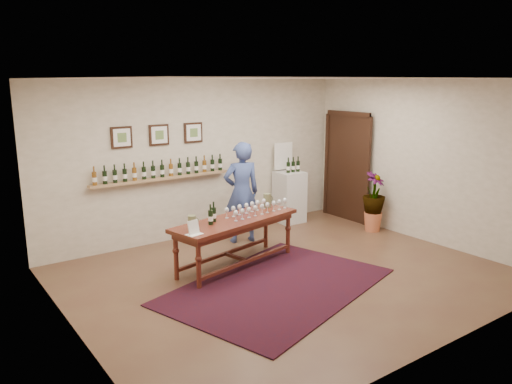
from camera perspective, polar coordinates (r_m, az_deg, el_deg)
ground at (r=7.37m, az=3.68°, el=-9.50°), size 6.00×6.00×0.00m
room_shell at (r=9.75m, az=6.48°, el=2.81°), size 6.00×6.00×6.00m
rug at (r=6.98m, az=2.51°, el=-10.71°), size 3.55×2.86×0.02m
tasting_table at (r=7.52m, az=-2.33°, el=-3.87°), size 2.21×1.10×0.75m
table_glasses at (r=7.73m, az=-0.27°, el=-1.88°), size 1.28×0.49×0.17m
table_bottles at (r=7.24m, az=-5.04°, el=-2.31°), size 0.33×0.22×0.33m
pitcher_left at (r=6.95m, az=-7.33°, el=-3.51°), size 0.14×0.14×0.21m
pitcher_right at (r=8.12m, az=1.28°, el=-0.97°), size 0.18×0.18×0.23m
menu_card at (r=6.77m, az=-7.16°, el=-4.03°), size 0.24×0.19×0.19m
display_pedestal at (r=9.94m, az=3.83°, el=-0.56°), size 0.53×0.53×1.01m
pedestal_bottles at (r=9.79m, az=4.27°, el=3.20°), size 0.32×0.10×0.32m
info_sign at (r=9.92m, az=3.14°, el=4.13°), size 0.43×0.04×0.59m
potted_plant at (r=9.54m, az=13.31°, el=-1.08°), size 0.65×0.65×0.97m
person at (r=8.61m, az=-1.66°, el=-0.06°), size 0.73×0.58×1.76m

